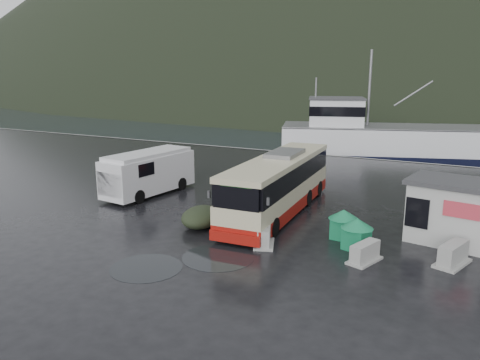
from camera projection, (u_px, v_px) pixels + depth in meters
The scene contains 15 objects.
ground at pixel (230, 219), 23.60m from camera, with size 160.00×160.00×0.00m, color black.
harbor_water at pixel (433, 100), 119.08m from camera, with size 300.00×180.00×0.02m, color black.
quay_edge at pixel (337, 156), 40.96m from camera, with size 160.00×0.60×1.50m, color #999993.
headland at pixel (480, 85), 236.19m from camera, with size 780.00×540.00×570.00m, color black.
coach_bus at pixel (278, 212), 24.75m from camera, with size 2.83×11.17×3.15m, color beige, non-canonical shape.
white_van at pixel (150, 194), 28.43m from camera, with size 2.16×6.27×2.62m, color silver, non-canonical shape.
waste_bin_left at pixel (342, 238), 20.92m from camera, with size 0.96×0.96×1.33m, color #157A4B, non-canonical shape.
waste_bin_right at pixel (356, 249), 19.66m from camera, with size 0.97×0.97×1.35m, color #157A4B, non-canonical shape.
dome_tent at pixel (201, 227), 22.47m from camera, with size 1.78×2.49×0.98m, color #232B1A, non-canonical shape.
ticket_kiosk at pixel (448, 241), 20.54m from camera, with size 3.55×2.69×2.78m, color #B7B7B2, non-canonical shape.
jersey_barrier_a at pixel (264, 244), 20.17m from camera, with size 0.82×1.65×0.82m, color #999993, non-canonical shape.
jersey_barrier_b at pixel (452, 265), 18.08m from camera, with size 0.87×1.75×0.87m, color #999993, non-canonical shape.
jersey_barrier_c at pixel (364, 262), 18.36m from camera, with size 0.78×1.56×0.78m, color #999993, non-canonical shape.
fishing_trawler at pixel (398, 146), 46.40m from camera, with size 26.85×5.88×10.74m, color silver, non-canonical shape.
puddles at pixel (185, 262), 18.30m from camera, with size 4.78×4.97×0.01m.
Camera 1 is at (10.67, -19.85, 7.31)m, focal length 35.00 mm.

